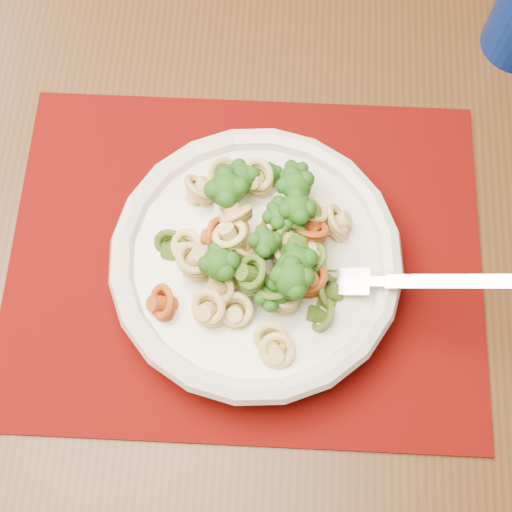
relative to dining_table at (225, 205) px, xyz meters
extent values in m
cube|color=#472D17|center=(-0.41, 0.32, -0.64)|extent=(4.00, 4.00, 0.01)
cube|color=#482B14|center=(0.00, 0.00, 0.07)|extent=(1.68, 1.29, 0.04)
cube|color=#4E0403|center=(0.01, -0.10, 0.09)|extent=(0.46, 0.39, 0.00)
cylinder|color=silver|center=(0.01, -0.11, 0.10)|extent=(0.10, 0.10, 0.01)
cylinder|color=silver|center=(0.01, -0.11, 0.12)|extent=(0.22, 0.22, 0.03)
torus|color=silver|center=(0.01, -0.11, 0.13)|extent=(0.24, 0.24, 0.02)
camera|label=1|loc=(-0.02, -0.31, 0.66)|focal=50.00mm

